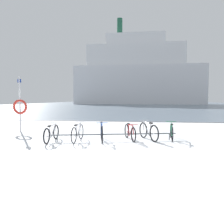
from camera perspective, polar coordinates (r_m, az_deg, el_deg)
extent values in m
cube|color=white|center=(6.09, -2.82, -13.96)|extent=(80.00, 22.00, 0.08)
cube|color=slate|center=(71.76, 6.06, 2.07)|extent=(80.00, 110.00, 0.08)
cube|color=#47474C|center=(16.85, 3.47, -2.63)|extent=(80.00, 0.50, 0.05)
cylinder|color=#4C5156|center=(9.12, 0.70, -5.99)|extent=(5.26, 1.16, 0.05)
cylinder|color=#4C5156|center=(9.23, -14.52, -6.88)|extent=(0.04, 0.04, 0.28)
cylinder|color=#4C5156|center=(9.69, 15.14, -6.39)|extent=(0.04, 0.04, 0.28)
torus|color=black|center=(9.80, -14.80, -5.19)|extent=(0.08, 0.65, 0.65)
torus|color=black|center=(8.81, -17.15, -6.21)|extent=(0.08, 0.65, 0.65)
cylinder|color=silver|center=(9.46, -15.52, -4.83)|extent=(0.06, 0.56, 0.54)
cylinder|color=silver|center=(9.14, -16.28, -5.27)|extent=(0.04, 0.20, 0.48)
cylinder|color=silver|center=(9.36, -15.72, -3.47)|extent=(0.06, 0.70, 0.08)
cylinder|color=silver|center=(9.03, -16.60, -6.43)|extent=(0.05, 0.47, 0.18)
cylinder|color=silver|center=(9.74, -14.90, -4.15)|extent=(0.04, 0.12, 0.38)
cube|color=black|center=(9.03, -16.50, -3.62)|extent=(0.09, 0.20, 0.05)
cylinder|color=silver|center=(9.67, -15.00, -2.80)|extent=(0.46, 0.04, 0.02)
torus|color=black|center=(9.57, -8.31, -5.26)|extent=(0.06, 0.67, 0.67)
torus|color=black|center=(8.66, -10.20, -6.21)|extent=(0.06, 0.67, 0.67)
cylinder|color=silver|center=(9.26, -8.89, -4.81)|extent=(0.05, 0.51, 0.57)
cylinder|color=silver|center=(8.96, -9.50, -5.24)|extent=(0.04, 0.18, 0.51)
cylinder|color=silver|center=(9.16, -9.05, -3.33)|extent=(0.06, 0.63, 0.08)
cylinder|color=silver|center=(8.87, -9.76, -6.47)|extent=(0.05, 0.43, 0.18)
cylinder|color=silver|center=(9.51, -8.39, -4.12)|extent=(0.04, 0.11, 0.40)
cube|color=black|center=(8.86, -9.67, -3.47)|extent=(0.09, 0.20, 0.05)
cylinder|color=silver|center=(9.45, -8.47, -2.67)|extent=(0.46, 0.04, 0.02)
torus|color=black|center=(8.56, -2.67, -6.10)|extent=(0.19, 0.71, 0.72)
torus|color=black|center=(9.56, -2.88, -5.09)|extent=(0.19, 0.71, 0.72)
cylinder|color=#3359B2|center=(8.87, -2.75, -4.92)|extent=(0.14, 0.53, 0.60)
cylinder|color=#3359B2|center=(9.19, -2.82, -4.78)|extent=(0.07, 0.19, 0.54)
cylinder|color=#3359B2|center=(8.91, -2.77, -3.17)|extent=(0.17, 0.65, 0.09)
cylinder|color=#3359B2|center=(9.36, -2.84, -5.77)|extent=(0.12, 0.44, 0.19)
cylinder|color=#3359B2|center=(8.57, -2.68, -4.67)|extent=(0.06, 0.12, 0.43)
cube|color=black|center=(9.23, -2.84, -2.84)|extent=(0.12, 0.21, 0.05)
cylinder|color=#3359B2|center=(8.57, -2.70, -2.92)|extent=(0.46, 0.12, 0.02)
torus|color=black|center=(8.86, 5.78, -6.06)|extent=(0.25, 0.62, 0.64)
torus|color=black|center=(9.85, 3.96, -5.07)|extent=(0.25, 0.62, 0.64)
cylinder|color=#B22D2D|center=(9.16, 5.15, -5.03)|extent=(0.21, 0.53, 0.53)
cylinder|color=#B22D2D|center=(9.49, 4.56, -4.86)|extent=(0.09, 0.19, 0.48)
cylinder|color=#B22D2D|center=(9.20, 5.02, -3.52)|extent=(0.25, 0.66, 0.08)
cylinder|color=#B22D2D|center=(9.65, 4.32, -5.68)|extent=(0.18, 0.45, 0.18)
cylinder|color=#B22D2D|center=(8.86, 5.71, -4.85)|extent=(0.07, 0.12, 0.37)
cube|color=black|center=(9.53, 4.44, -3.17)|extent=(0.14, 0.22, 0.05)
cylinder|color=#B22D2D|center=(8.87, 5.65, -3.32)|extent=(0.44, 0.17, 0.02)
torus|color=black|center=(9.86, 8.38, -4.84)|extent=(0.36, 0.67, 0.72)
torus|color=black|center=(9.02, 11.25, -5.66)|extent=(0.36, 0.67, 0.72)
cylinder|color=silver|center=(9.57, 9.27, -4.34)|extent=(0.26, 0.48, 0.60)
cylinder|color=silver|center=(9.30, 10.20, -4.74)|extent=(0.11, 0.18, 0.54)
cylinder|color=silver|center=(9.47, 9.49, -2.82)|extent=(0.31, 0.59, 0.09)
cylinder|color=silver|center=(9.21, 10.59, -5.97)|extent=(0.22, 0.40, 0.20)
cylinder|color=silver|center=(9.80, 8.49, -3.67)|extent=(0.08, 0.11, 0.42)
cube|color=black|center=(9.20, 10.44, -2.92)|extent=(0.16, 0.21, 0.05)
cylinder|color=silver|center=(9.74, 8.61, -2.19)|extent=(0.42, 0.22, 0.02)
torus|color=black|center=(10.22, 15.51, -4.83)|extent=(0.09, 0.65, 0.65)
torus|color=black|center=(9.20, 15.90, -5.76)|extent=(0.09, 0.65, 0.65)
cylinder|color=#2D8C60|center=(9.87, 15.64, -4.43)|extent=(0.08, 0.54, 0.56)
cylinder|color=#2D8C60|center=(9.55, 15.77, -4.84)|extent=(0.05, 0.19, 0.50)
cylinder|color=#2D8C60|center=(9.77, 15.69, -3.08)|extent=(0.10, 0.67, 0.08)
cylinder|color=#2D8C60|center=(9.43, 15.80, -5.98)|extent=(0.08, 0.45, 0.18)
cylinder|color=#2D8C60|center=(10.16, 15.54, -3.79)|extent=(0.05, 0.12, 0.39)
cube|color=black|center=(9.43, 15.82, -3.21)|extent=(0.10, 0.21, 0.05)
cylinder|color=#2D8C60|center=(10.09, 15.58, -2.45)|extent=(0.46, 0.07, 0.02)
cylinder|color=silver|center=(12.63, -23.50, 1.98)|extent=(0.08, 0.08, 3.02)
cylinder|color=white|center=(12.63, -23.56, 4.72)|extent=(0.09, 0.09, 0.30)
torus|color=red|center=(12.64, -23.48, 1.29)|extent=(0.82, 0.12, 0.82)
cube|color=navy|center=(12.67, -23.64, 7.68)|extent=(0.20, 0.03, 0.20)
cube|color=white|center=(72.97, 7.05, 7.08)|extent=(42.42, 10.72, 12.62)
cube|color=white|center=(74.24, 6.27, 14.64)|extent=(31.83, 9.05, 6.94)
cube|color=white|center=(75.42, 6.30, 18.55)|extent=(19.12, 7.35, 3.53)
cylinder|color=#1E593F|center=(77.06, 2.09, 21.81)|extent=(1.82, 1.82, 5.68)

